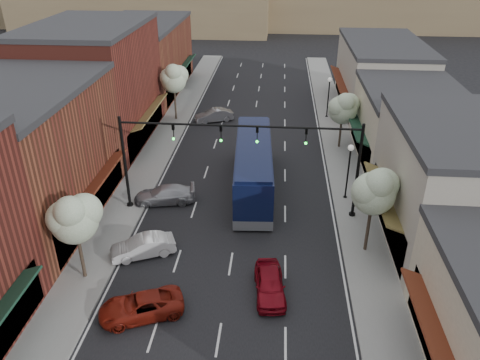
% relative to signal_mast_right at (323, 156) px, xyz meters
% --- Properties ---
extents(ground, '(160.00, 160.00, 0.00)m').
position_rel_signal_mast_right_xyz_m(ground, '(-5.62, -8.00, -4.62)').
color(ground, black).
rests_on(ground, ground).
extents(sidewalk_left, '(2.80, 73.00, 0.15)m').
position_rel_signal_mast_right_xyz_m(sidewalk_left, '(-14.02, 10.50, -4.55)').
color(sidewalk_left, gray).
rests_on(sidewalk_left, ground).
extents(sidewalk_right, '(2.80, 73.00, 0.15)m').
position_rel_signal_mast_right_xyz_m(sidewalk_right, '(2.78, 10.50, -4.55)').
color(sidewalk_right, gray).
rests_on(sidewalk_right, ground).
extents(curb_left, '(0.25, 73.00, 0.17)m').
position_rel_signal_mast_right_xyz_m(curb_left, '(-12.62, 10.50, -4.55)').
color(curb_left, gray).
rests_on(curb_left, ground).
extents(curb_right, '(0.25, 73.00, 0.17)m').
position_rel_signal_mast_right_xyz_m(curb_right, '(1.38, 10.50, -4.55)').
color(curb_right, gray).
rests_on(curb_right, ground).
extents(bldg_left_midnear, '(10.14, 14.10, 9.40)m').
position_rel_signal_mast_right_xyz_m(bldg_left_midnear, '(-19.85, -2.00, 0.03)').
color(bldg_left_midnear, brown).
rests_on(bldg_left_midnear, ground).
extents(bldg_left_midfar, '(10.14, 14.10, 10.90)m').
position_rel_signal_mast_right_xyz_m(bldg_left_midfar, '(-19.86, 12.00, 0.78)').
color(bldg_left_midfar, maroon).
rests_on(bldg_left_midfar, ground).
extents(bldg_left_far, '(10.14, 18.10, 8.40)m').
position_rel_signal_mast_right_xyz_m(bldg_left_far, '(-19.84, 28.00, -0.46)').
color(bldg_left_far, brown).
rests_on(bldg_left_far, ground).
extents(bldg_right_midnear, '(9.14, 12.10, 7.90)m').
position_rel_signal_mast_right_xyz_m(bldg_right_midnear, '(8.10, -2.00, -0.72)').
color(bldg_right_midnear, '#A59F8E').
rests_on(bldg_right_midnear, ground).
extents(bldg_right_midfar, '(9.14, 12.10, 6.40)m').
position_rel_signal_mast_right_xyz_m(bldg_right_midfar, '(8.08, 10.00, -1.46)').
color(bldg_right_midfar, beige).
rests_on(bldg_right_midfar, ground).
extents(bldg_right_far, '(9.14, 16.10, 7.40)m').
position_rel_signal_mast_right_xyz_m(bldg_right_far, '(8.09, 24.00, -0.96)').
color(bldg_right_far, '#A59F8E').
rests_on(bldg_right_far, ground).
extents(hill_near, '(50.00, 20.00, 8.00)m').
position_rel_signal_mast_right_xyz_m(hill_near, '(-30.62, 70.00, -0.62)').
color(hill_near, '#7A6647').
rests_on(hill_near, ground).
extents(signal_mast_right, '(8.22, 0.46, 7.00)m').
position_rel_signal_mast_right_xyz_m(signal_mast_right, '(0.00, 0.00, 0.00)').
color(signal_mast_right, black).
rests_on(signal_mast_right, ground).
extents(signal_mast_left, '(8.22, 0.46, 7.00)m').
position_rel_signal_mast_right_xyz_m(signal_mast_left, '(-11.24, 0.00, 0.00)').
color(signal_mast_left, black).
rests_on(signal_mast_left, ground).
extents(tree_right_near, '(2.85, 2.65, 5.95)m').
position_rel_signal_mast_right_xyz_m(tree_right_near, '(2.73, -4.05, -0.17)').
color(tree_right_near, '#47382B').
rests_on(tree_right_near, ground).
extents(tree_right_far, '(2.85, 2.65, 5.43)m').
position_rel_signal_mast_right_xyz_m(tree_right_far, '(2.73, 11.95, -0.63)').
color(tree_right_far, '#47382B').
rests_on(tree_right_far, ground).
extents(tree_left_near, '(2.85, 2.65, 5.69)m').
position_rel_signal_mast_right_xyz_m(tree_left_near, '(-13.87, -8.05, -0.40)').
color(tree_left_near, '#47382B').
rests_on(tree_left_near, ground).
extents(tree_left_far, '(2.85, 2.65, 6.13)m').
position_rel_signal_mast_right_xyz_m(tree_left_far, '(-13.87, 17.95, -0.02)').
color(tree_left_far, '#47382B').
rests_on(tree_left_far, ground).
extents(lamp_post_near, '(0.44, 0.44, 4.44)m').
position_rel_signal_mast_right_xyz_m(lamp_post_near, '(2.18, 2.50, -1.62)').
color(lamp_post_near, black).
rests_on(lamp_post_near, ground).
extents(lamp_post_far, '(0.44, 0.44, 4.44)m').
position_rel_signal_mast_right_xyz_m(lamp_post_far, '(2.18, 20.00, -1.62)').
color(lamp_post_far, black).
rests_on(lamp_post_far, ground).
extents(coach_bus, '(3.36, 12.48, 3.78)m').
position_rel_signal_mast_right_xyz_m(coach_bus, '(-4.82, 3.52, -2.66)').
color(coach_bus, '#0D1436').
rests_on(coach_bus, ground).
extents(red_hatchback, '(2.02, 4.13, 1.36)m').
position_rel_signal_mast_right_xyz_m(red_hatchback, '(-3.21, -8.43, -3.94)').
color(red_hatchback, maroon).
rests_on(red_hatchback, ground).
extents(parked_car_a, '(4.82, 3.52, 1.22)m').
position_rel_signal_mast_right_xyz_m(parked_car_a, '(-9.83, -10.66, -4.01)').
color(parked_car_a, maroon).
rests_on(parked_car_a, ground).
extents(parked_car_b, '(4.15, 2.84, 1.30)m').
position_rel_signal_mast_right_xyz_m(parked_car_b, '(-11.11, -5.59, -3.97)').
color(parked_car_b, silver).
rests_on(parked_car_b, ground).
extents(parked_car_c, '(4.73, 2.60, 1.30)m').
position_rel_signal_mast_right_xyz_m(parked_car_c, '(-11.23, 0.89, -3.97)').
color(parked_car_c, '#AAAAB0').
rests_on(parked_car_c, ground).
extents(parked_car_e, '(4.26, 2.84, 1.33)m').
position_rel_signal_mast_right_xyz_m(parked_car_e, '(-9.82, 17.93, -3.96)').
color(parked_car_e, '#9A999E').
rests_on(parked_car_e, ground).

